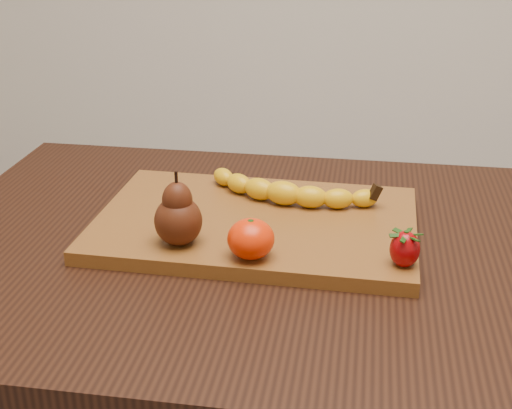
% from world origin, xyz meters
% --- Properties ---
extents(table, '(1.00, 0.70, 0.76)m').
position_xyz_m(table, '(0.00, 0.00, 0.66)').
color(table, black).
rests_on(table, ground).
extents(cutting_board, '(0.46, 0.31, 0.02)m').
position_xyz_m(cutting_board, '(-0.03, 0.03, 0.77)').
color(cutting_board, brown).
rests_on(cutting_board, table).
extents(banana, '(0.23, 0.11, 0.04)m').
position_xyz_m(banana, '(-0.00, 0.09, 0.80)').
color(banana, '#F1B70B').
rests_on(banana, cutting_board).
extents(pear, '(0.06, 0.06, 0.10)m').
position_xyz_m(pear, '(-0.12, -0.06, 0.83)').
color(pear, '#461B0B').
rests_on(pear, cutting_board).
extents(mandarin, '(0.06, 0.06, 0.05)m').
position_xyz_m(mandarin, '(-0.02, -0.08, 0.81)').
color(mandarin, '#ED2B02').
rests_on(mandarin, cutting_board).
extents(strawberry, '(0.05, 0.05, 0.05)m').
position_xyz_m(strawberry, '(0.17, -0.07, 0.80)').
color(strawberry, '#950407').
rests_on(strawberry, cutting_board).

